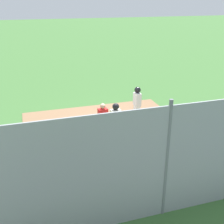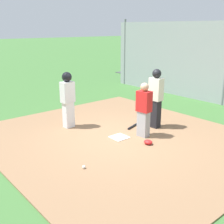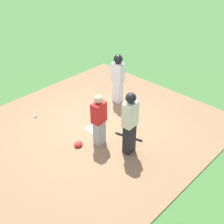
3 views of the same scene
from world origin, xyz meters
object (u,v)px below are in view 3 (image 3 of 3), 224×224
object	(u,v)px
baseball_bat	(129,136)
baseball	(36,116)
catcher_mask	(78,144)
catcher	(99,120)
umpire	(130,122)
home_plate	(94,129)
runner	(118,76)

from	to	relation	value
baseball_bat	baseball	xyz separation A→B (m)	(-1.25, 2.78, 0.01)
catcher_mask	catcher	bearing A→B (deg)	-33.40
catcher	catcher_mask	size ratio (longest dim) A/B	6.31
umpire	baseball_bat	distance (m)	1.09
umpire	catcher_mask	distance (m)	1.64
home_plate	catcher	bearing A→B (deg)	-119.88
umpire	catcher_mask	bearing A→B (deg)	30.82
catcher	baseball_bat	world-z (taller)	catcher
catcher_mask	baseball	xyz separation A→B (m)	(-0.00, 2.04, -0.02)
baseball_bat	baseball	bearing A→B (deg)	7.11
catcher	umpire	size ratio (longest dim) A/B	0.85
home_plate	catcher_mask	size ratio (longest dim) A/B	1.83
catcher	umpire	distance (m)	0.88
baseball_bat	catcher_mask	size ratio (longest dim) A/B	3.41
home_plate	runner	distance (m)	2.01
umpire	baseball	bearing A→B (deg)	10.10
runner	baseball_bat	distance (m)	2.23
umpire	catcher_mask	size ratio (longest dim) A/B	7.40
umpire	catcher_mask	xyz separation A→B (m)	(-0.79, 1.14, -0.88)
runner	catcher_mask	xyz separation A→B (m)	(-2.49, -0.85, -0.91)
umpire	baseball	xyz separation A→B (m)	(-0.79, 3.18, -0.90)
home_plate	runner	world-z (taller)	runner
catcher	umpire	bearing A→B (deg)	-166.70
umpire	runner	world-z (taller)	umpire
home_plate	umpire	bearing A→B (deg)	-91.78
home_plate	baseball	xyz separation A→B (m)	(-0.84, 1.78, 0.03)
baseball_bat	catcher_mask	bearing A→B (deg)	42.09
home_plate	baseball_bat	size ratio (longest dim) A/B	0.54
runner	catcher_mask	world-z (taller)	runner
catcher_mask	baseball	size ratio (longest dim) A/B	3.24
baseball_bat	runner	bearing A→B (deg)	-55.27
catcher	baseball_bat	bearing A→B (deg)	-125.83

